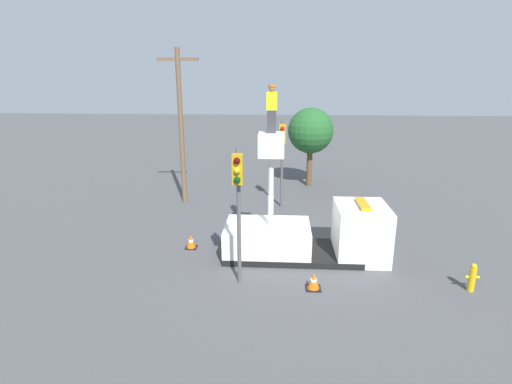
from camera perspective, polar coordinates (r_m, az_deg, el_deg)
name	(u,v)px	position (r m, az deg, el deg)	size (l,w,h in m)	color
ground_plane	(292,255)	(16.57, 5.13, -8.91)	(120.00, 120.00, 0.00)	#4C4C4F
bucket_truck	(309,235)	(16.25, 7.65, -6.04)	(6.44, 2.45, 4.97)	black
worker	(272,109)	(15.04, 2.26, 11.75)	(0.40, 0.26, 1.75)	#38383D
traffic_light_pole	(238,191)	(13.10, -2.58, 0.17)	(0.34, 0.57, 4.80)	#515156
traffic_light_across	(282,147)	(21.42, 3.77, 6.40)	(0.34, 0.57, 4.74)	#515156
fire_hydrant	(472,277)	(15.57, 28.48, -10.68)	(0.47, 0.23, 1.01)	gold
traffic_cone_rear	(191,242)	(17.24, -9.27, -7.02)	(0.48, 0.48, 0.59)	black
traffic_cone_curbside	(313,281)	(14.11, 8.21, -12.50)	(0.52, 0.52, 0.60)	black
tree_left_bg	(311,131)	(26.05, 7.81, 8.61)	(2.91, 2.91, 5.10)	brown
utility_pole	(181,123)	(22.55, -10.69, 9.72)	(2.20, 0.26, 8.46)	brown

